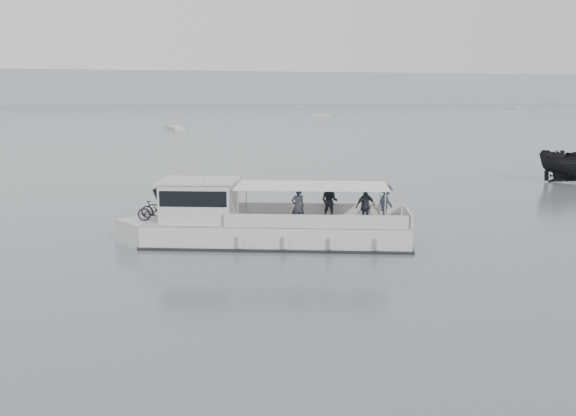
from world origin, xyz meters
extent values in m
plane|color=#555F64|center=(0.00, 0.00, 0.00)|extent=(1400.00, 1400.00, 0.00)
cube|color=#939EA8|center=(0.00, 560.00, 14.00)|extent=(1400.00, 90.00, 28.00)
cube|color=silver|center=(2.15, -3.67, 0.43)|extent=(11.77, 6.64, 1.24)
cube|color=silver|center=(-3.24, -1.78, 0.43)|extent=(2.92, 2.92, 1.24)
cube|color=beige|center=(2.15, -3.67, 1.05)|extent=(11.77, 6.64, 0.06)
cube|color=black|center=(2.15, -3.67, 0.05)|extent=(11.99, 6.81, 0.17)
cube|color=silver|center=(4.25, -2.85, 1.33)|extent=(7.21, 2.60, 0.57)
cube|color=silver|center=(3.28, -5.61, 1.33)|extent=(7.21, 2.60, 0.57)
cube|color=silver|center=(7.49, -5.53, 1.33)|extent=(1.09, 2.90, 0.57)
cube|color=silver|center=(-1.08, -2.54, 1.90)|extent=(3.72, 3.43, 1.71)
cube|color=black|center=(-2.47, -2.05, 2.04)|extent=(1.29, 2.42, 1.10)
cube|color=black|center=(-1.08, -2.54, 2.19)|extent=(3.55, 3.40, 0.67)
cube|color=silver|center=(-1.08, -2.54, 2.80)|extent=(3.96, 3.67, 0.10)
cube|color=white|center=(3.58, -4.17, 2.61)|extent=(7.04, 4.83, 0.08)
cylinder|color=silver|center=(0.27, -4.42, 1.83)|extent=(0.07, 0.07, 1.57)
cylinder|color=silver|center=(1.15, -1.91, 1.83)|extent=(0.07, 0.07, 1.57)
cylinder|color=silver|center=(6.01, -6.43, 1.83)|extent=(0.07, 0.07, 1.57)
cylinder|color=silver|center=(6.89, -3.92, 1.83)|extent=(0.07, 0.07, 1.57)
cylinder|color=silver|center=(-1.34, -1.54, 4.04)|extent=(0.04, 0.04, 2.47)
cylinder|color=silver|center=(-0.94, -3.29, 3.85)|extent=(0.04, 0.04, 2.09)
cylinder|color=silver|center=(0.25, -4.77, 0.48)|extent=(0.29, 0.29, 0.48)
cylinder|color=silver|center=(2.04, -5.40, 0.48)|extent=(0.29, 0.29, 0.48)
cylinder|color=silver|center=(3.84, -6.03, 0.48)|extent=(0.29, 0.29, 0.48)
cylinder|color=silver|center=(5.63, -6.66, 0.48)|extent=(0.29, 0.29, 0.48)
imported|color=black|center=(-2.75, -1.55, 1.47)|extent=(1.73, 1.07, 0.86)
imported|color=black|center=(-3.00, -2.27, 1.50)|extent=(1.56, 0.90, 0.90)
imported|color=#262A33|center=(2.76, -4.79, 1.84)|extent=(0.60, 0.41, 1.60)
imported|color=#262A33|center=(4.52, -3.79, 1.84)|extent=(0.98, 0.96, 1.60)
imported|color=#262A33|center=(5.55, -5.46, 1.84)|extent=(0.99, 0.55, 1.60)
imported|color=#262A33|center=(6.76, -4.88, 1.84)|extent=(1.16, 1.13, 1.60)
cube|color=silver|center=(202.13, 268.04, 0.30)|extent=(5.13, 8.17, 0.75)
cube|color=silver|center=(202.13, 268.04, 0.62)|extent=(3.02, 3.33, 0.45)
cylinder|color=silver|center=(202.13, 268.04, 4.89)|extent=(0.08, 0.08, 8.57)
cube|color=silver|center=(7.60, 96.54, 0.30)|extent=(3.40, 6.19, 0.75)
cube|color=silver|center=(7.60, 96.54, 0.62)|extent=(2.14, 2.43, 0.45)
cylinder|color=silver|center=(7.60, 96.54, 3.85)|extent=(0.08, 0.08, 6.49)
cube|color=silver|center=(112.81, 362.93, 0.30)|extent=(5.06, 3.91, 0.75)
cube|color=silver|center=(112.81, 362.93, 0.62)|extent=(2.20, 2.08, 0.45)
cube|color=silver|center=(64.35, 175.07, 0.30)|extent=(6.98, 4.73, 0.75)
cube|color=silver|center=(64.35, 175.07, 0.62)|extent=(2.91, 2.68, 0.45)
cylinder|color=silver|center=(64.35, 175.07, 4.28)|extent=(0.08, 0.08, 7.36)
camera|label=1|loc=(-4.79, -30.28, 6.40)|focal=40.00mm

